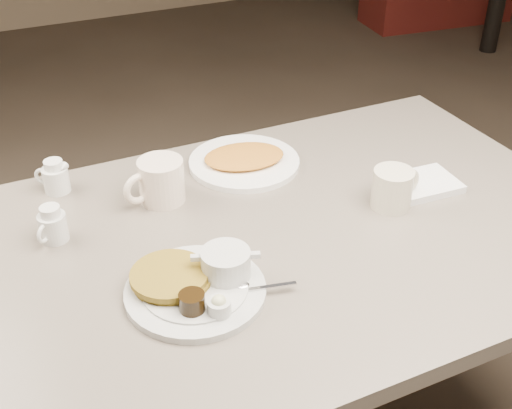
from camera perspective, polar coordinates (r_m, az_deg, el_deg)
name	(u,v)px	position (r m, az deg, el deg)	size (l,w,h in m)	color
diner_table	(260,298)	(1.48, 0.33, -8.15)	(1.50, 0.90, 0.75)	slate
main_plate	(198,282)	(1.23, -5.09, -6.72)	(0.35, 0.34, 0.07)	beige
coffee_mug_near	(393,188)	(1.48, 11.86, 1.44)	(0.13, 0.10, 0.09)	beige
napkin	(424,184)	(1.59, 14.43, 1.76)	(0.16, 0.13, 0.02)	white
coffee_mug_far	(160,181)	(1.48, -8.38, 2.01)	(0.16, 0.12, 0.10)	white
creamer_left	(52,225)	(1.41, -17.30, -1.72)	(0.08, 0.08, 0.08)	silver
creamer_right	(55,177)	(1.58, -17.08, 2.28)	(0.08, 0.07, 0.08)	white
hash_plate	(244,160)	(1.62, -1.04, 3.87)	(0.32, 0.32, 0.04)	white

